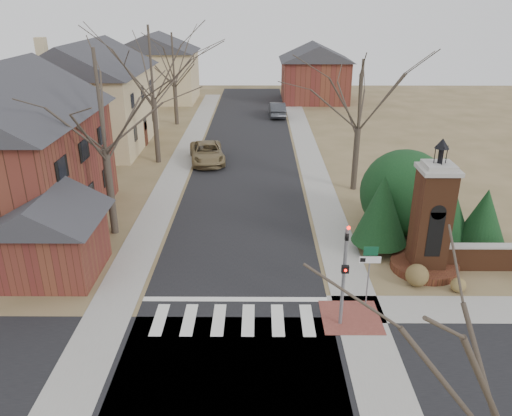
{
  "coord_description": "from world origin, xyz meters",
  "views": [
    {
      "loc": [
        1.02,
        -16.08,
        12.06
      ],
      "look_at": [
        0.89,
        6.0,
        2.76
      ],
      "focal_mm": 35.0,
      "sensor_mm": 36.0,
      "label": 1
    }
  ],
  "objects_px": {
    "traffic_signal_pole": "(345,268)",
    "brick_gate_monument": "(430,228)",
    "sign_post": "(369,264)",
    "pickup_truck": "(207,153)",
    "distant_car": "(277,109)"
  },
  "relations": [
    {
      "from": "traffic_signal_pole",
      "to": "pickup_truck",
      "type": "relative_size",
      "value": 0.82
    },
    {
      "from": "sign_post",
      "to": "distant_car",
      "type": "distance_m",
      "value": 36.73
    },
    {
      "from": "sign_post",
      "to": "pickup_truck",
      "type": "xyz_separation_m",
      "value": [
        -8.69,
        19.99,
        -1.18
      ]
    },
    {
      "from": "sign_post",
      "to": "brick_gate_monument",
      "type": "xyz_separation_m",
      "value": [
        3.41,
        3.01,
        0.22
      ]
    },
    {
      "from": "traffic_signal_pole",
      "to": "brick_gate_monument",
      "type": "distance_m",
      "value": 6.47
    },
    {
      "from": "traffic_signal_pole",
      "to": "brick_gate_monument",
      "type": "bearing_deg",
      "value": 43.24
    },
    {
      "from": "traffic_signal_pole",
      "to": "distant_car",
      "type": "bearing_deg",
      "value": 91.93
    },
    {
      "from": "pickup_truck",
      "to": "sign_post",
      "type": "bearing_deg",
      "value": -76.05
    },
    {
      "from": "brick_gate_monument",
      "to": "pickup_truck",
      "type": "height_order",
      "value": "brick_gate_monument"
    },
    {
      "from": "sign_post",
      "to": "distant_car",
      "type": "xyz_separation_m",
      "value": [
        -2.57,
        36.63,
        -1.16
      ]
    },
    {
      "from": "sign_post",
      "to": "brick_gate_monument",
      "type": "height_order",
      "value": "brick_gate_monument"
    },
    {
      "from": "traffic_signal_pole",
      "to": "brick_gate_monument",
      "type": "relative_size",
      "value": 0.69
    },
    {
      "from": "pickup_truck",
      "to": "distant_car",
      "type": "xyz_separation_m",
      "value": [
        6.11,
        16.63,
        0.03
      ]
    },
    {
      "from": "traffic_signal_pole",
      "to": "pickup_truck",
      "type": "xyz_separation_m",
      "value": [
        -7.39,
        21.41,
        -1.82
      ]
    },
    {
      "from": "brick_gate_monument",
      "to": "distant_car",
      "type": "xyz_separation_m",
      "value": [
        -5.98,
        33.62,
        -1.38
      ]
    }
  ]
}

